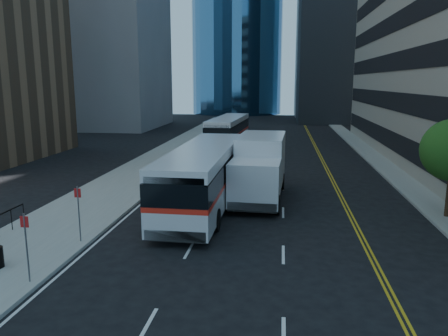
# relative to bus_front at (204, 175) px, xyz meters

# --- Properties ---
(ground) EXTENTS (160.00, 160.00, 0.00)m
(ground) POSITION_rel_bus_front_xyz_m (4.00, -8.55, -1.89)
(ground) COLOR black
(ground) RESTS_ON ground
(sidewalk_west) EXTENTS (5.00, 90.00, 0.15)m
(sidewalk_west) POSITION_rel_bus_front_xyz_m (-6.50, 16.45, -1.81)
(sidewalk_west) COLOR gray
(sidewalk_west) RESTS_ON ground
(sidewalk_east) EXTENTS (2.00, 90.00, 0.15)m
(sidewalk_east) POSITION_rel_bus_front_xyz_m (13.00, 16.45, -1.81)
(sidewalk_east) COLOR gray
(sidewalk_east) RESTS_ON ground
(midrise_west) EXTENTS (18.00, 18.00, 35.00)m
(midrise_west) POSITION_rel_bus_front_xyz_m (-24.00, 43.45, 15.61)
(midrise_west) COLOR gray
(midrise_west) RESTS_ON ground
(bus_front) EXTENTS (3.12, 13.46, 3.46)m
(bus_front) POSITION_rel_bus_front_xyz_m (0.00, 0.00, 0.00)
(bus_front) COLOR silver
(bus_front) RESTS_ON ground
(bus_rear) EXTENTS (3.51, 12.74, 3.25)m
(bus_rear) POSITION_rel_bus_front_xyz_m (-1.51, 23.80, -0.12)
(bus_rear) COLOR white
(bus_rear) RESTS_ON ground
(box_truck) EXTENTS (3.11, 8.07, 3.81)m
(box_truck) POSITION_rel_bus_front_xyz_m (3.04, 2.17, 0.12)
(box_truck) COLOR silver
(box_truck) RESTS_ON ground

